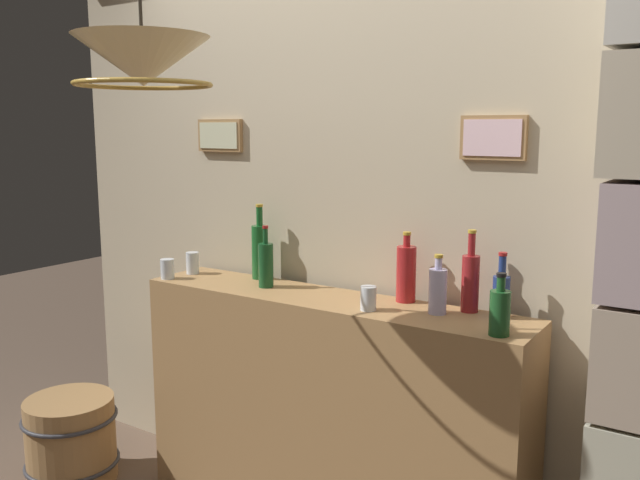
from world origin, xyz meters
name	(u,v)px	position (x,y,z in m)	size (l,w,h in m)	color
panelled_rear_partition	(358,188)	(0.00, 1.10, 1.48)	(3.40, 0.15, 2.82)	#BCAD8E
bar_shelf_unit	(326,416)	(0.00, 0.85, 0.52)	(1.74, 0.35, 1.04)	#9E7547
liquor_bottle_gin	(406,273)	(0.30, 0.97, 1.16)	(0.08, 0.08, 0.29)	#A21F21
liquor_bottle_vodka	(500,311)	(0.77, 0.74, 1.13)	(0.07, 0.07, 0.22)	#1B4D22
liquor_bottle_whiskey	(470,281)	(0.57, 0.97, 1.16)	(0.07, 0.07, 0.32)	maroon
liquor_bottle_port	(438,290)	(0.48, 0.88, 1.13)	(0.07, 0.07, 0.23)	silver
liquor_bottle_vermouth	(501,294)	(0.70, 0.96, 1.13)	(0.06, 0.06, 0.25)	navy
liquor_bottle_rye	(266,264)	(-0.33, 0.86, 1.14)	(0.07, 0.07, 0.27)	#174A23
liquor_bottle_rum	(260,250)	(-0.46, 0.98, 1.18)	(0.08, 0.08, 0.35)	#195624
glass_tumbler_rocks	(368,298)	(0.24, 0.77, 1.09)	(0.06, 0.06, 0.09)	silver
glass_tumbler_highball	(193,263)	(-0.79, 0.88, 1.09)	(0.06, 0.06, 0.10)	silver
glass_tumbler_shot	(167,269)	(-0.81, 0.73, 1.09)	(0.06, 0.06, 0.09)	silver
pendant_lamp	(143,63)	(-0.31, 0.18, 1.95)	(0.47, 0.47, 0.50)	beige
wooden_barrel	(71,439)	(-1.28, 0.49, 0.21)	(0.46, 0.46, 0.42)	#9E7547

